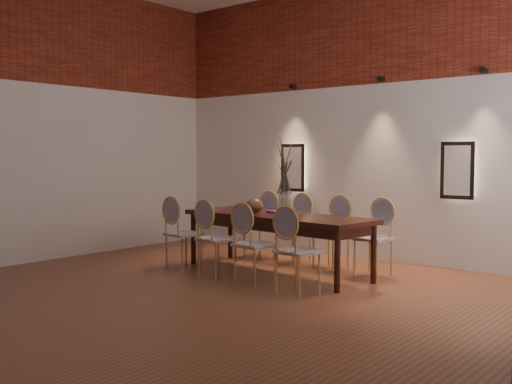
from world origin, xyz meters
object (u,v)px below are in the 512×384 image
Objects in this scene: chair_far_b at (293,229)px; bowl at (254,206)px; chair_near_d at (298,251)px; dining_table at (276,243)px; vase at (284,203)px; chair_far_a at (260,225)px; chair_near_b at (217,239)px; book at (278,212)px; chair_near_c at (255,245)px; chair_far_d at (373,238)px; chair_near_a at (184,234)px; chair_far_c at (331,233)px.

chair_far_b reaches higher than bowl.
dining_table is at bearing 144.56° from chair_near_d.
vase reaches higher than chair_near_d.
bowl is (-0.35, -0.01, 0.46)m from dining_table.
vase reaches higher than chair_far_a.
book is at bearing 71.80° from chair_near_b.
chair_near_b is (-0.40, -0.67, 0.09)m from dining_table.
chair_near_b is 1.00× the size of chair_far_a.
chair_far_d is at bearing 64.91° from chair_near_c.
chair_far_a is 1.98m from chair_far_d.
chair_near_b and chair_far_d have the same top height.
chair_far_a is 0.66m from chair_far_b.
chair_far_a is at bearing -0.00° from chair_far_b.
chair_near_a is 1.40m from vase.
chair_far_c is 0.66m from chair_far_d.
dining_table is at bearing 35.44° from chair_far_d.
chair_far_d is at bearing 35.44° from chair_near_a.
vase is at bearing -0.00° from dining_table.
dining_table is 0.78m from chair_near_c.
chair_near_b and chair_near_c have the same top height.
chair_near_b is 1.00× the size of chair_near_c.
chair_far_a and chair_far_d have the same top height.
vase is at bearing -33.79° from book.
vase reaches higher than bowl.
vase is at bearing 31.88° from chair_near_a.
chair_near_d and chair_far_a have the same top height.
vase is (0.14, -0.01, 0.53)m from dining_table.
chair_near_c is 0.66m from chair_near_d.
chair_far_c is (-0.51, 1.47, 0.00)m from chair_near_d.
chair_near_b is 3.13× the size of vase.
chair_near_b is 0.95m from vase.
book is at bearing 119.82° from dining_table.
chair_near_c and chair_far_d have the same top height.
chair_far_c is (0.66, -0.07, 0.00)m from chair_far_b.
vase is 0.49m from bowl.
chair_near_d is at bearing -32.01° from bowl.
chair_far_a reaches higher than dining_table.
chair_near_c is (0.66, -0.07, 0.00)m from chair_near_b.
chair_far_c is (0.14, 1.40, 0.00)m from chair_near_c.
chair_far_b is 0.72m from book.
chair_near_b is 1.00× the size of chair_near_d.
chair_far_a is 1.06m from bowl.
vase is at bearing 39.76° from chair_far_d.
chair_near_d is 3.62× the size of book.
chair_far_b is at bearing 115.09° from dining_table.
chair_far_a reaches higher than bowl.
bowl is 0.92× the size of book.
chair_near_a is 1.00× the size of chair_near_b.
chair_far_d is (1.31, -0.13, 0.00)m from chair_far_b.
chair_near_b is 1.55m from chair_far_c.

